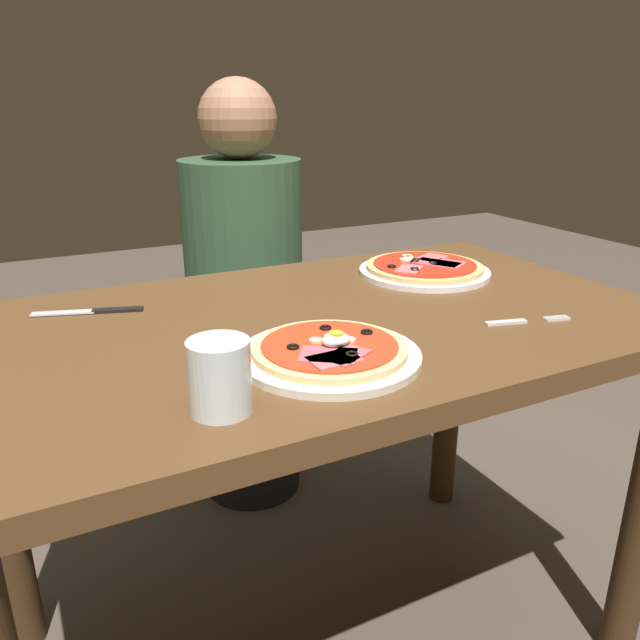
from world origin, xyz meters
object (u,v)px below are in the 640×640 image
at_px(fork, 521,321).
at_px(diner_person, 246,313).
at_px(pizza_across_left, 424,269).
at_px(water_glass_near, 220,381).
at_px(pizza_foreground, 330,352).
at_px(dining_table, 319,381).
at_px(knife, 96,311).

relative_size(fork, diner_person, 0.13).
bearing_deg(diner_person, pizza_across_left, 116.94).
height_order(pizza_across_left, water_glass_near, water_glass_near).
distance_m(pizza_foreground, fork, 0.37).
relative_size(dining_table, water_glass_near, 13.31).
height_order(dining_table, pizza_foreground, pizza_foreground).
distance_m(water_glass_near, diner_person, 0.98).
relative_size(pizza_across_left, water_glass_near, 3.05).
xyz_separation_m(water_glass_near, fork, (0.57, 0.07, -0.04)).
height_order(pizza_foreground, pizza_across_left, pizza_foreground).
bearing_deg(knife, fork, -31.05).
relative_size(knife, diner_person, 0.16).
bearing_deg(diner_person, dining_table, 81.93).
xyz_separation_m(dining_table, diner_person, (0.09, 0.63, -0.07)).
xyz_separation_m(pizza_foreground, fork, (0.37, -0.01, -0.01)).
bearing_deg(diner_person, knife, 43.82).
bearing_deg(pizza_across_left, diner_person, 116.94).
xyz_separation_m(pizza_across_left, fork, (-0.04, -0.33, -0.01)).
bearing_deg(pizza_foreground, pizza_across_left, 38.39).
bearing_deg(dining_table, pizza_across_left, 23.56).
bearing_deg(knife, diner_person, 43.82).
distance_m(dining_table, knife, 0.43).
bearing_deg(dining_table, pizza_foreground, -112.35).
distance_m(knife, diner_person, 0.64).
bearing_deg(fork, pizza_across_left, 83.87).
bearing_deg(fork, knife, 148.95).
xyz_separation_m(dining_table, fork, (0.30, -0.18, 0.13)).
height_order(pizza_across_left, knife, pizza_across_left).
relative_size(dining_table, fork, 8.02).
relative_size(pizza_across_left, diner_person, 0.24).
xyz_separation_m(pizza_foreground, water_glass_near, (-0.19, -0.08, 0.03)).
bearing_deg(diner_person, water_glass_near, 68.05).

